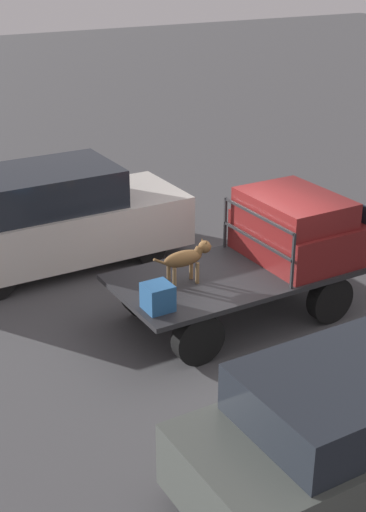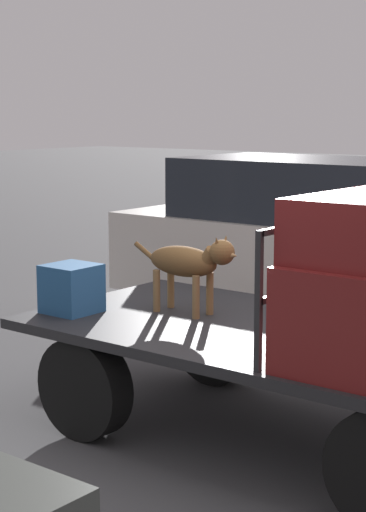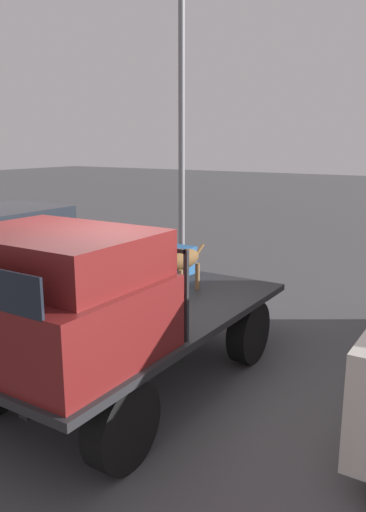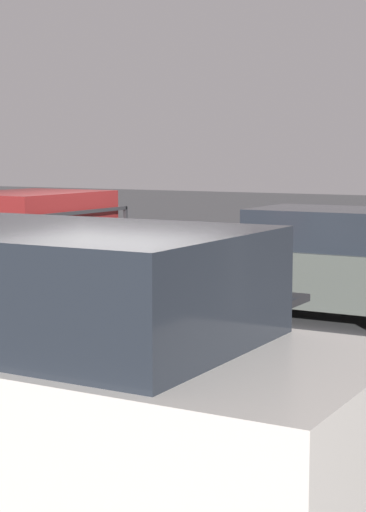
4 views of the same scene
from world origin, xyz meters
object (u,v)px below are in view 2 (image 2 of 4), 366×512
(flatbed_truck, at_px, (285,363))
(cargo_crate, at_px, (72,288))
(dog, at_px, (191,262))
(parked_pickup_far, at_px, (311,242))

(flatbed_truck, xyz_separation_m, cargo_crate, (-1.74, -0.51, 0.43))
(flatbed_truck, bearing_deg, dog, 177.70)
(parked_pickup_far, bearing_deg, flatbed_truck, -66.57)
(cargo_crate, bearing_deg, flatbed_truck, 16.28)
(cargo_crate, distance_m, parked_pickup_far, 4.04)
(flatbed_truck, distance_m, parked_pickup_far, 3.97)
(dog, height_order, parked_pickup_far, parked_pickup_far)
(parked_pickup_far, bearing_deg, cargo_crate, -92.81)
(cargo_crate, xyz_separation_m, parked_pickup_far, (-0.04, 4.04, -0.11))
(flatbed_truck, distance_m, dog, 1.14)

